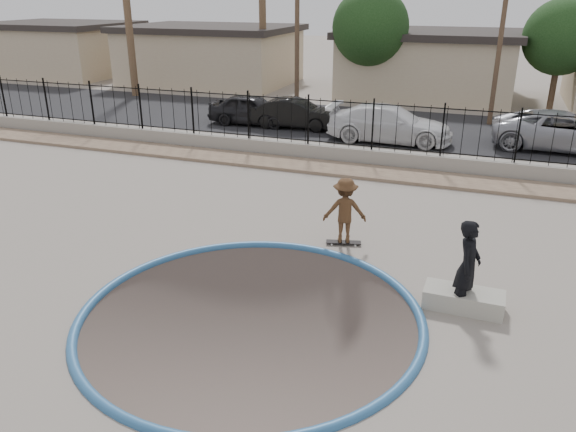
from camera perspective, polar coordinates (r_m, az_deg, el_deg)
The scene contains 22 objects.
ground at distance 23.42m, azimuth 9.12°, elevation 3.70°, with size 120.00×120.00×2.20m, color slate.
bowl_pit at distance 11.54m, azimuth -3.80°, elevation -10.12°, with size 6.84×6.84×1.80m, color #50433D, non-canonical shape.
coping_ring at distance 11.54m, azimuth -3.80°, elevation -10.12°, with size 7.04×7.04×0.20m, color #2C5E8F.
rock_strip at distance 20.45m, azimuth 7.74°, elevation 4.49°, with size 42.00×1.60×0.11m, color #9A7F64.
retaining_wall at distance 21.42m, azimuth 8.43°, elevation 5.93°, with size 42.00×0.45×0.60m, color gray.
fence at distance 21.12m, azimuth 8.61°, elevation 9.06°, with size 40.00×0.04×1.80m.
street at distance 27.89m, azimuth 11.35°, elevation 8.88°, with size 90.00×8.00×0.04m, color black.
house_west_far at distance 48.69m, azimuth -22.06°, elevation 15.53°, with size 10.60×8.60×3.90m.
house_west at distance 41.30m, azimuth -7.83°, elevation 15.98°, with size 11.60×8.60×3.90m.
house_center at distance 36.87m, azimuth 14.10°, elevation 14.85°, with size 10.60×8.60×3.90m.
utility_pole_left at distance 30.64m, azimuth 0.93°, elevation 19.28°, with size 1.70×0.24×9.00m.
utility_pole_mid at distance 28.93m, azimuth 21.04°, elevation 18.27°, with size 1.70×0.24×9.50m.
street_tree_left at distance 33.71m, azimuth 8.38°, elevation 18.44°, with size 4.32×4.32×6.36m.
street_tree_mid at distance 34.11m, azimuth 26.04°, elevation 16.00°, with size 3.96×3.96×5.83m.
skater at distance 14.30m, azimuth 5.78°, elevation 0.20°, with size 1.10×0.63×1.70m, color brown.
skateboard at distance 14.61m, azimuth 5.67°, elevation -2.66°, with size 0.93×0.44×0.08m.
videographer at distance 11.85m, azimuth 17.80°, elevation -4.90°, with size 0.72×0.47×1.96m, color black.
concrete_ledge at distance 12.24m, azimuth 17.39°, elevation -8.10°, with size 1.60×0.70×0.40m, color #A4A192.
car_a at distance 27.73m, azimuth -3.65°, elevation 10.74°, with size 1.70×4.24×1.44m, color black.
car_b at distance 26.94m, azimuth 0.75°, elevation 10.37°, with size 1.45×4.15×1.37m, color black.
car_c at distance 24.79m, azimuth 10.29°, elevation 9.22°, with size 2.16×5.32×1.54m, color white.
car_d at distance 25.63m, azimuth 26.24°, elevation 7.74°, with size 2.58×5.59×1.55m, color #A0A1A9.
Camera 1 is at (4.06, -9.91, 6.12)m, focal length 35.00 mm.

